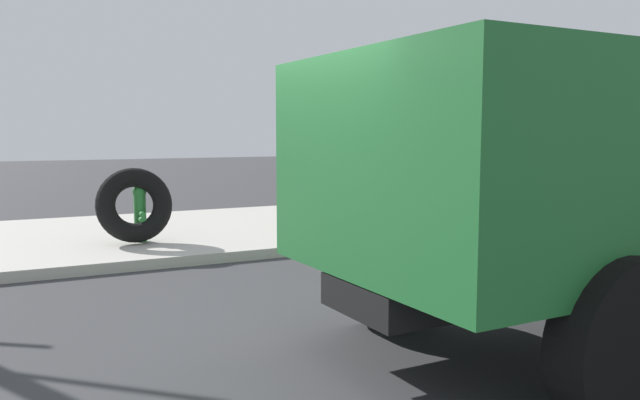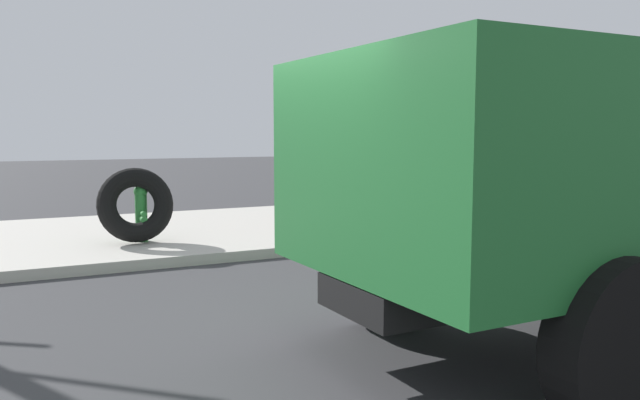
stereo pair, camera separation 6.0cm
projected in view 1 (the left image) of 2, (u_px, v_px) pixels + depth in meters
ground_plane at (360, 351)px, 5.39m from camera, size 80.00×80.00×0.00m
sidewalk_curb at (174, 233)px, 11.17m from camera, size 36.00×5.00×0.15m
fire_hydrant at (140, 211)px, 9.84m from camera, size 0.21×0.48×0.88m
loose_tire at (134, 205)px, 9.68m from camera, size 1.16×0.55×1.18m
stop_sign at (330, 149)px, 10.17m from camera, size 0.76×0.08×2.05m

